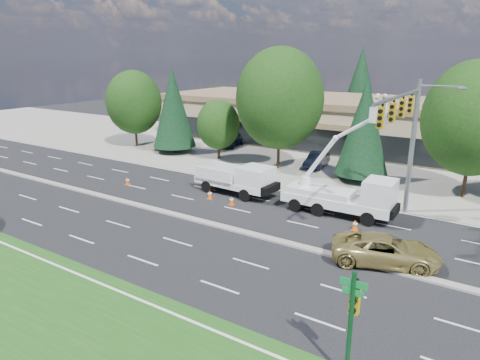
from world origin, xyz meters
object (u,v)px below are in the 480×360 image
Objects in this scene: utility_pickup at (239,182)px; bucket_truck at (348,191)px; street_sign_pole at (352,314)px; minivan at (385,250)px; signal_mast at (408,130)px.

bucket_truck is (8.62, 0.04, 0.75)m from utility_pickup.
street_sign_pole is 0.73× the size of minivan.
utility_pickup is (-11.79, -0.87, -5.06)m from signal_mast.
street_sign_pole is at bearing 169.44° from minivan.
bucket_truck is 6.97m from minivan.
bucket_truck reaches higher than minivan.
bucket_truck is (-3.17, -0.83, -4.31)m from signal_mast.
bucket_truck reaches higher than street_sign_pole.
street_sign_pole is 0.49× the size of bucket_truck.
minivan is at bearing 97.19° from street_sign_pole.
utility_pickup is at bearing 48.43° from minivan.
utility_pickup reaches higher than minivan.
minivan is (12.62, -5.57, -0.24)m from utility_pickup.
signal_mast is at bearing 97.27° from street_sign_pole.
signal_mast reaches higher than street_sign_pole.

